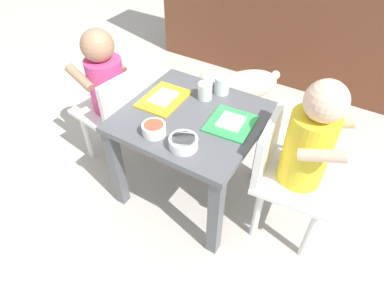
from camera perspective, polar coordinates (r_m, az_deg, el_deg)
name	(u,v)px	position (r m, az deg, el deg)	size (l,w,h in m)	color
ground_plane	(192,188)	(1.55, 0.00, -7.59)	(7.00, 7.00, 0.00)	#B2ADA3
dining_table	(192,131)	(1.31, 0.00, 2.18)	(0.52, 0.49, 0.43)	#515459
seated_child_left	(108,86)	(1.48, -14.24, 9.71)	(0.32, 0.32, 0.66)	white
seated_child_right	(304,149)	(1.16, 18.72, -0.77)	(0.30, 0.30, 0.70)	white
dog	(237,87)	(1.83, 7.86, 9.79)	(0.39, 0.42, 0.32)	beige
food_tray_left	(164,98)	(1.34, -4.94, 7.85)	(0.16, 0.21, 0.02)	gold
food_tray_right	(231,123)	(1.22, 6.70, 3.63)	(0.17, 0.18, 0.02)	green
water_cup_left	(222,86)	(1.37, 5.17, 9.94)	(0.06, 0.06, 0.07)	white
water_cup_right	(205,92)	(1.33, 2.26, 8.96)	(0.06, 0.06, 0.07)	white
cereal_bowl_left_side	(183,142)	(1.10, -1.49, 0.28)	(0.10, 0.10, 0.04)	white
cereal_bowl_right_side	(154,129)	(1.16, -6.58, 2.61)	(0.08, 0.08, 0.04)	white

